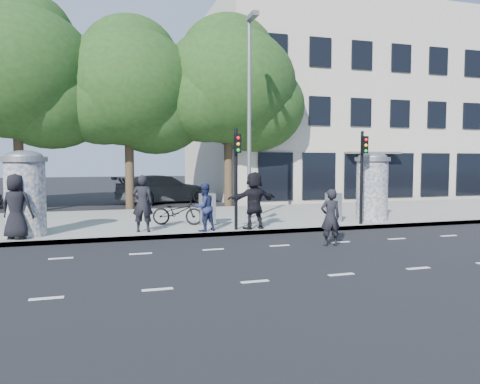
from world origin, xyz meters
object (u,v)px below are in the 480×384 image
object	(u,v)px
bicycle	(178,212)
ad_column_left	(25,191)
street_lamp	(250,102)
cabinet_right	(333,208)
ped_f	(254,200)
traffic_pole_near	(237,168)
car_right	(163,189)
cabinet_left	(207,209)
man_road	(330,217)
ped_a	(17,206)
ped_b	(143,203)
traffic_pole_far	(363,167)
ad_column_right	(372,185)
ped_c	(204,207)

from	to	relation	value
bicycle	ad_column_left	bearing A→B (deg)	121.85
street_lamp	cabinet_right	xyz separation A→B (m)	(2.69, -2.00, -4.09)
ped_f	cabinet_right	distance (m)	3.56
traffic_pole_near	car_right	world-z (taller)	traffic_pole_near
bicycle	cabinet_right	distance (m)	5.87
cabinet_left	cabinet_right	xyz separation A→B (m)	(4.77, -0.59, -0.02)
traffic_pole_near	car_right	xyz separation A→B (m)	(-0.79, 12.20, -1.43)
man_road	car_right	distance (m)	15.27
bicycle	car_right	xyz separation A→B (m)	(0.91, 10.43, 0.18)
ped_f	man_road	distance (m)	3.20
ped_a	ped_b	bearing A→B (deg)	-151.62
ped_a	cabinet_left	size ratio (longest dim) A/B	1.71
ad_column_left	cabinet_right	size ratio (longest dim) A/B	2.41
cabinet_right	traffic_pole_far	bearing A→B (deg)	-50.86
ped_f	traffic_pole_near	bearing A→B (deg)	-3.22
ped_a	bicycle	world-z (taller)	ped_a
traffic_pole_far	man_road	xyz separation A→B (m)	(-2.78, -2.81, -1.40)
bicycle	ad_column_right	bearing A→B (deg)	-77.03
traffic_pole_near	ped_b	xyz separation A→B (m)	(-3.06, 0.49, -1.14)
ad_column_left	ped_f	bearing A→B (deg)	-5.04
traffic_pole_near	man_road	bearing A→B (deg)	-54.30
ped_b	man_road	bearing A→B (deg)	162.92
ped_f	car_right	distance (m)	12.22
ped_a	ped_b	size ratio (longest dim) A/B	1.04
traffic_pole_near	ped_b	world-z (taller)	traffic_pole_near
ad_column_left	man_road	xyz separation A→B (m)	(8.62, -3.52, -0.71)
ad_column_right	car_right	distance (m)	13.10
ad_column_left	cabinet_left	distance (m)	6.02
traffic_pole_near	car_right	distance (m)	12.31
cabinet_left	ad_column_left	bearing A→B (deg)	-173.08
ped_c	car_right	bearing A→B (deg)	-116.17
ad_column_left	traffic_pole_far	distance (m)	11.44
ad_column_right	ped_a	world-z (taller)	ad_column_right
ped_a	ped_c	distance (m)	5.67
ped_c	man_road	xyz separation A→B (m)	(3.12, -2.87, -0.11)
ad_column_left	cabinet_right	distance (m)	10.73
traffic_pole_near	cabinet_left	distance (m)	2.19
car_right	cabinet_right	bearing A→B (deg)	-176.53
ped_a	cabinet_left	distance (m)	6.24
ad_column_right	ped_f	world-z (taller)	ad_column_right
man_road	bicycle	world-z (taller)	man_road
traffic_pole_near	bicycle	size ratio (longest dim) A/B	1.87
traffic_pole_near	street_lamp	world-z (taller)	street_lamp
ped_f	traffic_pole_far	bearing A→B (deg)	169.79
ad_column_right	cabinet_left	xyz separation A→B (m)	(-6.47, 0.52, -0.82)
ad_column_right	ped_a	xyz separation A→B (m)	(-12.57, -0.75, -0.41)
man_road	cabinet_right	size ratio (longest dim) A/B	1.51
cabinet_right	ad_column_left	bearing A→B (deg)	179.74
man_road	traffic_pole_near	bearing A→B (deg)	-48.94
ped_b	cabinet_right	bearing A→B (deg)	-161.27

